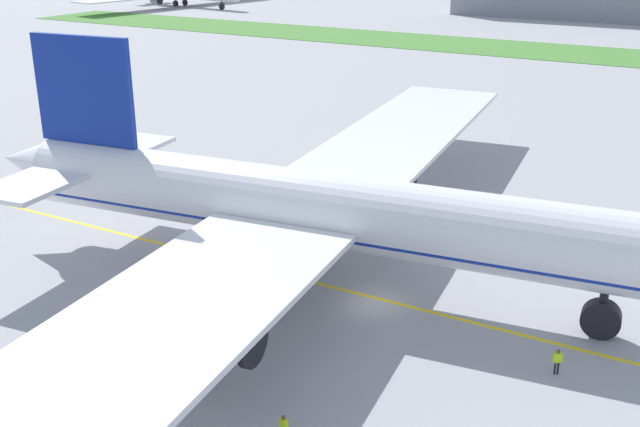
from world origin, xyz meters
TOP-DOWN VIEW (x-y plane):
  - ground_plane at (0.00, 0.00)m, footprint 600.00×600.00m
  - apron_taxi_line at (0.00, 0.78)m, footprint 280.00×0.36m
  - grass_median_strip at (0.00, 120.93)m, footprint 320.00×24.00m
  - airliner_foreground at (-5.08, 0.80)m, footprint 58.89×95.40m
  - ground_crew_marshaller_front at (13.30, -2.79)m, footprint 0.50×0.45m
  - ground_crew_wingwalker_starboard at (2.65, -16.23)m, footprint 0.57×0.35m

SIDE VIEW (x-z plane):
  - ground_plane at x=0.00m, z-range 0.00..0.00m
  - apron_taxi_line at x=0.00m, z-range 0.00..0.01m
  - grass_median_strip at x=0.00m, z-range 0.00..0.10m
  - ground_crew_wingwalker_starboard at x=2.65m, z-range 0.18..1.84m
  - ground_crew_marshaller_front at x=13.30m, z-range 0.18..1.85m
  - airliner_foreground at x=-5.08m, z-range -2.75..14.42m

